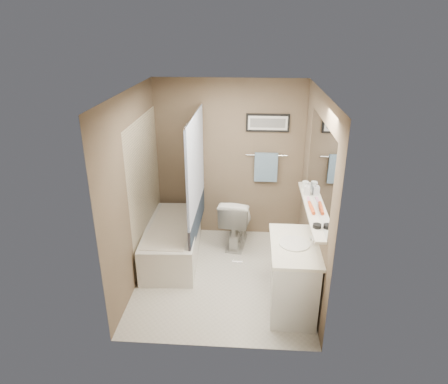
# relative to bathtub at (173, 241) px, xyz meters

# --- Properties ---
(ground) EXTENTS (2.50, 2.50, 0.00)m
(ground) POSITION_rel_bathtub_xyz_m (0.75, -0.43, -0.25)
(ground) COLOR beige
(ground) RESTS_ON ground
(ceiling) EXTENTS (2.20, 2.50, 0.04)m
(ceiling) POSITION_rel_bathtub_xyz_m (0.75, -0.43, 2.13)
(ceiling) COLOR white
(ceiling) RESTS_ON wall_back
(wall_back) EXTENTS (2.20, 0.04, 2.40)m
(wall_back) POSITION_rel_bathtub_xyz_m (0.75, 0.80, 0.95)
(wall_back) COLOR brown
(wall_back) RESTS_ON ground
(wall_front) EXTENTS (2.20, 0.04, 2.40)m
(wall_front) POSITION_rel_bathtub_xyz_m (0.75, -1.66, 0.95)
(wall_front) COLOR brown
(wall_front) RESTS_ON ground
(wall_left) EXTENTS (0.04, 2.50, 2.40)m
(wall_left) POSITION_rel_bathtub_xyz_m (-0.33, -0.43, 0.95)
(wall_left) COLOR brown
(wall_left) RESTS_ON ground
(wall_right) EXTENTS (0.04, 2.50, 2.40)m
(wall_right) POSITION_rel_bathtub_xyz_m (1.83, -0.43, 0.95)
(wall_right) COLOR brown
(wall_right) RESTS_ON ground
(tile_surround) EXTENTS (0.02, 1.55, 2.00)m
(tile_surround) POSITION_rel_bathtub_xyz_m (-0.34, 0.07, 0.75)
(tile_surround) COLOR beige
(tile_surround) RESTS_ON wall_left
(curtain_rod) EXTENTS (0.02, 1.55, 0.02)m
(curtain_rod) POSITION_rel_bathtub_xyz_m (0.35, 0.07, 1.80)
(curtain_rod) COLOR silver
(curtain_rod) RESTS_ON wall_left
(curtain_upper) EXTENTS (0.03, 1.45, 1.28)m
(curtain_upper) POSITION_rel_bathtub_xyz_m (0.35, 0.07, 1.15)
(curtain_upper) COLOR white
(curtain_upper) RESTS_ON curtain_rod
(curtain_lower) EXTENTS (0.03, 1.45, 0.36)m
(curtain_lower) POSITION_rel_bathtub_xyz_m (0.35, 0.07, 0.33)
(curtain_lower) COLOR #243244
(curtain_lower) RESTS_ON curtain_rod
(mirror) EXTENTS (0.02, 1.60, 1.00)m
(mirror) POSITION_rel_bathtub_xyz_m (1.84, -0.58, 1.37)
(mirror) COLOR silver
(mirror) RESTS_ON wall_right
(shelf) EXTENTS (0.12, 1.60, 0.03)m
(shelf) POSITION_rel_bathtub_xyz_m (1.79, -0.58, 0.85)
(shelf) COLOR silver
(shelf) RESTS_ON wall_right
(towel_bar) EXTENTS (0.60, 0.02, 0.02)m
(towel_bar) POSITION_rel_bathtub_xyz_m (1.30, 0.78, 1.05)
(towel_bar) COLOR silver
(towel_bar) RESTS_ON wall_back
(towel) EXTENTS (0.34, 0.05, 0.44)m
(towel) POSITION_rel_bathtub_xyz_m (1.30, 0.76, 0.87)
(towel) COLOR #96BFDB
(towel) RESTS_ON towel_bar
(art_frame) EXTENTS (0.62, 0.02, 0.26)m
(art_frame) POSITION_rel_bathtub_xyz_m (1.30, 0.80, 1.53)
(art_frame) COLOR black
(art_frame) RESTS_ON wall_back
(art_mat) EXTENTS (0.56, 0.00, 0.20)m
(art_mat) POSITION_rel_bathtub_xyz_m (1.30, 0.79, 1.53)
(art_mat) COLOR white
(art_mat) RESTS_ON art_frame
(art_image) EXTENTS (0.50, 0.00, 0.13)m
(art_image) POSITION_rel_bathtub_xyz_m (1.30, 0.78, 1.53)
(art_image) COLOR #595959
(art_image) RESTS_ON art_mat
(door) EXTENTS (0.80, 0.02, 2.00)m
(door) POSITION_rel_bathtub_xyz_m (1.30, -1.67, 0.75)
(door) COLOR silver
(door) RESTS_ON wall_front
(door_handle) EXTENTS (0.10, 0.02, 0.02)m
(door_handle) POSITION_rel_bathtub_xyz_m (0.97, -1.62, 0.75)
(door_handle) COLOR silver
(door_handle) RESTS_ON door
(bathtub) EXTENTS (0.78, 1.54, 0.50)m
(bathtub) POSITION_rel_bathtub_xyz_m (0.00, 0.00, 0.00)
(bathtub) COLOR white
(bathtub) RESTS_ON ground
(tub_rim) EXTENTS (0.56, 1.36, 0.02)m
(tub_rim) POSITION_rel_bathtub_xyz_m (-0.00, 0.00, 0.25)
(tub_rim) COLOR silver
(tub_rim) RESTS_ON bathtub
(toilet) EXTENTS (0.53, 0.81, 0.77)m
(toilet) POSITION_rel_bathtub_xyz_m (0.89, 0.44, 0.14)
(toilet) COLOR silver
(toilet) RESTS_ON ground
(vanity) EXTENTS (0.54, 0.92, 0.80)m
(vanity) POSITION_rel_bathtub_xyz_m (1.60, -0.97, 0.15)
(vanity) COLOR white
(vanity) RESTS_ON ground
(countertop) EXTENTS (0.54, 0.96, 0.04)m
(countertop) POSITION_rel_bathtub_xyz_m (1.59, -0.97, 0.57)
(countertop) COLOR white
(countertop) RESTS_ON vanity
(sink_basin) EXTENTS (0.34, 0.34, 0.01)m
(sink_basin) POSITION_rel_bathtub_xyz_m (1.58, -0.97, 0.60)
(sink_basin) COLOR silver
(sink_basin) RESTS_ON countertop
(faucet_spout) EXTENTS (0.02, 0.02, 0.10)m
(faucet_spout) POSITION_rel_bathtub_xyz_m (1.78, -0.97, 0.64)
(faucet_spout) COLOR silver
(faucet_spout) RESTS_ON countertop
(faucet_knob) EXTENTS (0.05, 0.05, 0.05)m
(faucet_knob) POSITION_rel_bathtub_xyz_m (1.78, -0.87, 0.62)
(faucet_knob) COLOR white
(faucet_knob) RESTS_ON countertop
(candle_bowl_near) EXTENTS (0.09, 0.09, 0.04)m
(candle_bowl_near) POSITION_rel_bathtub_xyz_m (1.79, -1.08, 0.89)
(candle_bowl_near) COLOR black
(candle_bowl_near) RESTS_ON shelf
(hair_brush_front) EXTENTS (0.05, 0.22, 0.04)m
(hair_brush_front) POSITION_rel_bathtub_xyz_m (1.79, -0.68, 0.89)
(hair_brush_front) COLOR #DF4E1F
(hair_brush_front) RESTS_ON shelf
(hair_brush_back) EXTENTS (0.05, 0.22, 0.04)m
(hair_brush_back) POSITION_rel_bathtub_xyz_m (1.79, -0.60, 0.89)
(hair_brush_back) COLOR #D94E1E
(hair_brush_back) RESTS_ON shelf
(pink_comb) EXTENTS (0.04, 0.16, 0.01)m
(pink_comb) POSITION_rel_bathtub_xyz_m (1.79, -0.36, 0.87)
(pink_comb) COLOR pink
(pink_comb) RESTS_ON shelf
(glass_jar) EXTENTS (0.08, 0.08, 0.10)m
(glass_jar) POSITION_rel_bathtub_xyz_m (1.79, -0.01, 0.92)
(glass_jar) COLOR white
(glass_jar) RESTS_ON shelf
(soap_bottle) EXTENTS (0.08, 0.08, 0.17)m
(soap_bottle) POSITION_rel_bathtub_xyz_m (1.79, -0.20, 0.95)
(soap_bottle) COLOR #999999
(soap_bottle) RESTS_ON shelf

